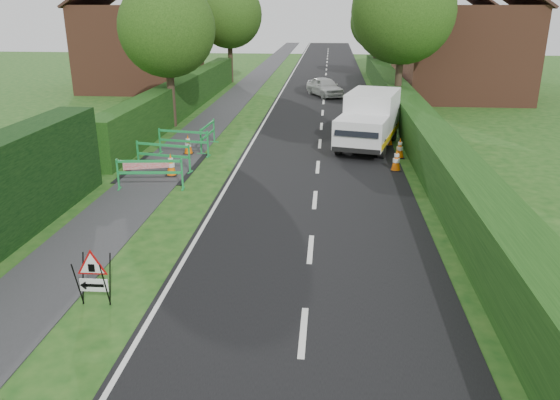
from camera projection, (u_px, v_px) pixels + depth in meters
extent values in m
plane|color=#164614|center=(148.00, 359.00, 8.95)|extent=(120.00, 120.00, 0.00)
cube|color=black|center=(325.00, 81.00, 41.56)|extent=(6.00, 90.00, 0.02)
cube|color=#2D2D30|center=(254.00, 81.00, 42.02)|extent=(2.00, 90.00, 0.02)
cube|color=#14380F|center=(186.00, 111.00, 30.00)|extent=(1.00, 24.00, 1.80)
cube|color=#14380F|center=(414.00, 141.00, 23.41)|extent=(1.20, 50.00, 1.50)
cube|color=brown|center=(141.00, 48.00, 37.00)|extent=(7.00, 7.00, 5.50)
cube|color=brown|center=(464.00, 53.00, 33.35)|extent=(7.00, 7.00, 5.50)
cube|color=brown|center=(439.00, 39.00, 46.40)|extent=(7.00, 7.00, 5.50)
cylinder|color=#2D2116|center=(172.00, 99.00, 25.78)|extent=(0.36, 0.36, 2.62)
sphere|color=#1B3D10|center=(167.00, 28.00, 24.70)|extent=(4.40, 4.40, 4.40)
cylinder|color=#2D2116|center=(398.00, 86.00, 28.54)|extent=(0.36, 0.36, 2.97)
sphere|color=#1B3D10|center=(403.00, 11.00, 27.29)|extent=(5.20, 5.20, 5.20)
cylinder|color=#2D2116|center=(231.00, 63.00, 40.75)|extent=(0.36, 0.36, 2.80)
sphere|color=#1B3D10|center=(229.00, 15.00, 39.59)|extent=(4.80, 4.80, 4.80)
cylinder|color=#2D2116|center=(375.00, 62.00, 43.63)|extent=(0.36, 0.36, 2.45)
sphere|color=#1B3D10|center=(377.00, 22.00, 42.62)|extent=(4.20, 4.20, 4.20)
cylinder|color=black|center=(78.00, 284.00, 10.30)|extent=(0.03, 0.31, 0.99)
cylinder|color=black|center=(83.00, 278.00, 10.53)|extent=(0.03, 0.31, 0.99)
cylinder|color=black|center=(105.00, 285.00, 10.26)|extent=(0.03, 0.31, 0.99)
cylinder|color=black|center=(110.00, 279.00, 10.50)|extent=(0.03, 0.31, 0.99)
cube|color=white|center=(94.00, 285.00, 10.40)|extent=(0.55, 0.03, 0.27)
cube|color=black|center=(94.00, 285.00, 10.39)|extent=(0.39, 0.02, 0.06)
cone|color=black|center=(83.00, 285.00, 10.41)|extent=(0.13, 0.16, 0.16)
cube|color=black|center=(91.00, 268.00, 10.26)|extent=(0.12, 0.01, 0.16)
cube|color=silver|center=(372.00, 113.00, 22.60)|extent=(2.51, 3.34, 1.78)
cube|color=silver|center=(361.00, 132.00, 20.71)|extent=(2.26, 2.31, 1.09)
cube|color=black|center=(357.00, 130.00, 19.79)|extent=(1.63, 0.60, 0.50)
cube|color=yellow|center=(345.00, 132.00, 22.35)|extent=(1.12, 4.44, 0.22)
cube|color=yellow|center=(391.00, 136.00, 21.78)|extent=(1.12, 4.44, 0.22)
cube|color=black|center=(356.00, 150.00, 20.06)|extent=(1.78, 0.54, 0.18)
cylinder|color=black|center=(339.00, 145.00, 21.11)|extent=(0.39, 0.77, 0.74)
cylinder|color=black|center=(382.00, 149.00, 20.60)|extent=(0.39, 0.77, 0.74)
cylinder|color=black|center=(355.00, 130.00, 23.76)|extent=(0.39, 0.77, 0.74)
cylinder|color=black|center=(393.00, 132.00, 23.25)|extent=(0.39, 0.77, 0.74)
cube|color=black|center=(396.00, 170.00, 19.14)|extent=(0.38, 0.38, 0.04)
cone|color=#F96407|center=(396.00, 159.00, 19.01)|extent=(0.32, 0.32, 0.75)
cylinder|color=white|center=(396.00, 160.00, 19.02)|extent=(0.25, 0.25, 0.14)
cylinder|color=white|center=(397.00, 155.00, 18.95)|extent=(0.17, 0.17, 0.10)
cube|color=black|center=(399.00, 157.00, 20.75)|extent=(0.38, 0.38, 0.04)
cone|color=#F96407|center=(400.00, 147.00, 20.62)|extent=(0.32, 0.32, 0.75)
cylinder|color=white|center=(400.00, 148.00, 20.63)|extent=(0.25, 0.25, 0.14)
cylinder|color=white|center=(400.00, 143.00, 20.57)|extent=(0.17, 0.17, 0.10)
cube|color=black|center=(388.00, 145.00, 22.62)|extent=(0.38, 0.38, 0.04)
cone|color=#F96407|center=(389.00, 135.00, 22.48)|extent=(0.32, 0.32, 0.75)
cylinder|color=white|center=(389.00, 136.00, 22.49)|extent=(0.25, 0.25, 0.14)
cylinder|color=white|center=(389.00, 132.00, 22.43)|extent=(0.17, 0.17, 0.10)
cube|color=black|center=(172.00, 175.00, 18.59)|extent=(0.38, 0.38, 0.04)
cone|color=#F96407|center=(171.00, 164.00, 18.46)|extent=(0.32, 0.32, 0.75)
cylinder|color=white|center=(171.00, 165.00, 18.47)|extent=(0.25, 0.25, 0.14)
cylinder|color=white|center=(171.00, 160.00, 18.41)|extent=(0.17, 0.17, 0.10)
cube|color=black|center=(189.00, 153.00, 21.29)|extent=(0.38, 0.38, 0.04)
cone|color=#F96407|center=(188.00, 144.00, 21.16)|extent=(0.32, 0.32, 0.75)
cylinder|color=white|center=(188.00, 145.00, 21.17)|extent=(0.25, 0.25, 0.14)
cylinder|color=white|center=(188.00, 140.00, 21.11)|extent=(0.17, 0.17, 0.10)
cube|color=#1A9441|center=(118.00, 174.00, 17.02)|extent=(0.06, 0.06, 1.00)
cube|color=#1A9441|center=(182.00, 174.00, 17.06)|extent=(0.06, 0.06, 1.00)
cube|color=#1A9441|center=(149.00, 161.00, 16.90)|extent=(1.99, 0.27, 0.08)
cube|color=#1A9441|center=(150.00, 173.00, 17.02)|extent=(1.99, 0.27, 0.08)
cube|color=#1A9441|center=(119.00, 189.00, 17.18)|extent=(0.10, 0.35, 0.04)
cube|color=#1A9441|center=(183.00, 189.00, 17.22)|extent=(0.10, 0.35, 0.04)
cube|color=#1A9441|center=(138.00, 155.00, 19.28)|extent=(0.06, 0.06, 1.00)
cube|color=#1A9441|center=(189.00, 159.00, 18.73)|extent=(0.06, 0.06, 1.00)
cube|color=#1A9441|center=(162.00, 145.00, 18.87)|extent=(1.97, 0.46, 0.08)
cube|color=#1A9441|center=(163.00, 155.00, 18.99)|extent=(1.97, 0.46, 0.08)
cube|color=#1A9441|center=(139.00, 168.00, 19.44)|extent=(0.13, 0.35, 0.04)
cube|color=#1A9441|center=(190.00, 172.00, 18.90)|extent=(0.13, 0.35, 0.04)
cube|color=#1A9441|center=(160.00, 141.00, 21.24)|extent=(0.06, 0.06, 1.00)
cube|color=#1A9441|center=(208.00, 144.00, 20.76)|extent=(0.06, 0.06, 1.00)
cube|color=#1A9441|center=(183.00, 132.00, 20.86)|extent=(1.98, 0.38, 0.08)
cube|color=#1A9441|center=(183.00, 141.00, 20.98)|extent=(1.98, 0.38, 0.08)
cube|color=#1A9441|center=(161.00, 153.00, 21.40)|extent=(0.12, 0.36, 0.04)
cube|color=#1A9441|center=(208.00, 156.00, 20.92)|extent=(0.12, 0.36, 0.04)
cube|color=#1A9441|center=(201.00, 142.00, 21.10)|extent=(0.05, 0.05, 1.00)
cube|color=#1A9441|center=(214.00, 131.00, 22.97)|extent=(0.05, 0.05, 1.00)
cube|color=#1A9441|center=(207.00, 126.00, 21.89)|extent=(0.15, 2.00, 0.08)
cube|color=#1A9441|center=(208.00, 135.00, 22.02)|extent=(0.15, 2.00, 0.08)
cube|color=#1A9441|center=(202.00, 154.00, 21.26)|extent=(0.35, 0.08, 0.04)
cube|color=#1A9441|center=(214.00, 142.00, 23.13)|extent=(0.35, 0.08, 0.04)
cube|color=red|center=(147.00, 178.00, 18.34)|extent=(1.44, 0.51, 0.25)
imported|color=white|center=(325.00, 87.00, 34.71)|extent=(2.71, 3.72, 1.18)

